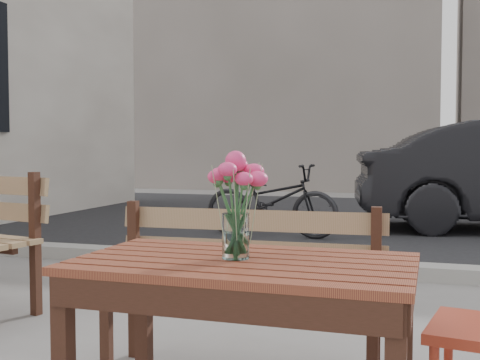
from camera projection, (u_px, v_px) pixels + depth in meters
The scene contains 6 objects.
street at pixel (363, 237), 7.08m from camera, with size 30.00×8.12×0.12m.
backdrop_buildings at pixel (407, 52), 15.75m from camera, with size 15.50×4.00×8.00m.
main_table at pixel (243, 293), 2.03m from camera, with size 1.13×0.67×0.70m.
main_bench at pixel (245, 269), 2.85m from camera, with size 1.34×0.44×0.82m.
main_vase at pixel (236, 192), 2.03m from camera, with size 0.20×0.20×0.36m.
bicycle at pixel (271, 200), 7.30m from camera, with size 0.59×1.69×0.89m, color black.
Camera 1 is at (0.69, -2.09, 1.07)m, focal length 45.00 mm.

